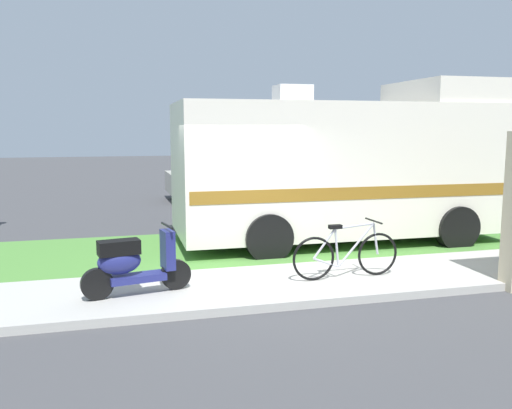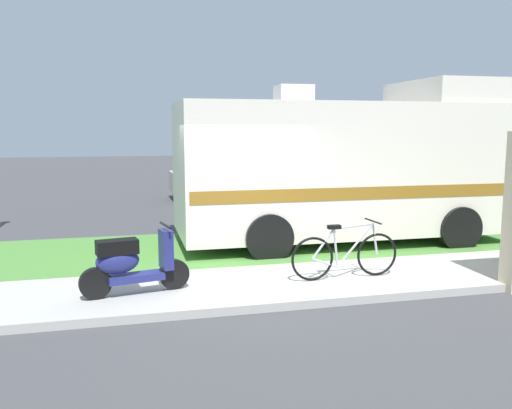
{
  "view_description": "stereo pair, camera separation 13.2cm",
  "coord_description": "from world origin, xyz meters",
  "px_view_note": "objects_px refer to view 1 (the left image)",
  "views": [
    {
      "loc": [
        -2.11,
        -8.81,
        2.44
      ],
      "look_at": [
        0.31,
        0.3,
        1.1
      ],
      "focal_mm": 37.63,
      "sensor_mm": 36.0,
      "label": 1
    },
    {
      "loc": [
        -1.98,
        -8.84,
        2.44
      ],
      "look_at": [
        0.31,
        0.3,
        1.1
      ],
      "focal_mm": 37.63,
      "sensor_mm": 36.0,
      "label": 2
    }
  ],
  "objects_px": {
    "motorhome_rv": "(342,166)",
    "pickup_truck_far": "(265,170)",
    "bicycle": "(346,254)",
    "pickup_truck_near": "(379,178)",
    "bottle_green": "(501,266)",
    "bottle_spare": "(505,253)",
    "scooter": "(133,263)"
  },
  "relations": [
    {
      "from": "motorhome_rv",
      "to": "pickup_truck_far",
      "type": "relative_size",
      "value": 1.23
    },
    {
      "from": "bicycle",
      "to": "pickup_truck_near",
      "type": "bearing_deg",
      "value": 58.87
    },
    {
      "from": "bicycle",
      "to": "bottle_green",
      "type": "bearing_deg",
      "value": -8.83
    },
    {
      "from": "bottle_green",
      "to": "pickup_truck_near",
      "type": "bearing_deg",
      "value": 77.3
    },
    {
      "from": "bicycle",
      "to": "bottle_green",
      "type": "relative_size",
      "value": 6.35
    },
    {
      "from": "pickup_truck_near",
      "to": "bottle_spare",
      "type": "height_order",
      "value": "pickup_truck_near"
    },
    {
      "from": "bicycle",
      "to": "scooter",
      "type": "bearing_deg",
      "value": -179.27
    },
    {
      "from": "pickup_truck_near",
      "to": "motorhome_rv",
      "type": "bearing_deg",
      "value": -126.8
    },
    {
      "from": "pickup_truck_near",
      "to": "bottle_spare",
      "type": "relative_size",
      "value": 19.2
    },
    {
      "from": "pickup_truck_near",
      "to": "bicycle",
      "type": "bearing_deg",
      "value": -121.13
    },
    {
      "from": "bottle_green",
      "to": "bottle_spare",
      "type": "distance_m",
      "value": 1.0
    },
    {
      "from": "pickup_truck_far",
      "to": "bottle_green",
      "type": "bearing_deg",
      "value": -85.72
    },
    {
      "from": "bottle_spare",
      "to": "bicycle",
      "type": "bearing_deg",
      "value": -174.04
    },
    {
      "from": "scooter",
      "to": "pickup_truck_near",
      "type": "relative_size",
      "value": 0.28
    },
    {
      "from": "motorhome_rv",
      "to": "pickup_truck_near",
      "type": "bearing_deg",
      "value": 53.2
    },
    {
      "from": "bicycle",
      "to": "pickup_truck_near",
      "type": "height_order",
      "value": "pickup_truck_near"
    },
    {
      "from": "scooter",
      "to": "bicycle",
      "type": "height_order",
      "value": "scooter"
    },
    {
      "from": "motorhome_rv",
      "to": "scooter",
      "type": "distance_m",
      "value": 5.5
    },
    {
      "from": "bicycle",
      "to": "bottle_green",
      "type": "distance_m",
      "value": 2.58
    },
    {
      "from": "motorhome_rv",
      "to": "scooter",
      "type": "height_order",
      "value": "motorhome_rv"
    },
    {
      "from": "scooter",
      "to": "bottle_spare",
      "type": "relative_size",
      "value": 5.42
    },
    {
      "from": "bicycle",
      "to": "bottle_green",
      "type": "height_order",
      "value": "bicycle"
    },
    {
      "from": "bicycle",
      "to": "bottle_spare",
      "type": "bearing_deg",
      "value": 5.96
    },
    {
      "from": "pickup_truck_near",
      "to": "bottle_green",
      "type": "bearing_deg",
      "value": -102.7
    },
    {
      "from": "motorhome_rv",
      "to": "bottle_green",
      "type": "distance_m",
      "value": 3.88
    },
    {
      "from": "pickup_truck_far",
      "to": "pickup_truck_near",
      "type": "bearing_deg",
      "value": -56.37
    },
    {
      "from": "scooter",
      "to": "pickup_truck_far",
      "type": "xyz_separation_m",
      "value": [
        4.95,
        10.69,
        0.39
      ]
    },
    {
      "from": "motorhome_rv",
      "to": "bicycle",
      "type": "bearing_deg",
      "value": -112.42
    },
    {
      "from": "pickup_truck_near",
      "to": "bottle_green",
      "type": "height_order",
      "value": "pickup_truck_near"
    },
    {
      "from": "motorhome_rv",
      "to": "bicycle",
      "type": "distance_m",
      "value": 3.42
    },
    {
      "from": "pickup_truck_far",
      "to": "scooter",
      "type": "bearing_deg",
      "value": -114.86
    },
    {
      "from": "pickup_truck_far",
      "to": "bicycle",
      "type": "bearing_deg",
      "value": -99.1
    }
  ]
}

